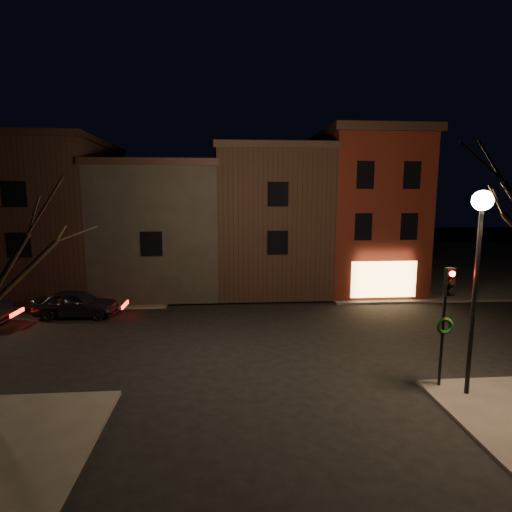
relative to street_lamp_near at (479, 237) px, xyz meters
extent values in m
plane|color=black|center=(-6.20, 6.00, -5.18)|extent=(120.00, 120.00, 0.00)
cube|color=#2D2B28|center=(13.80, 26.00, -5.12)|extent=(30.00, 30.00, 0.12)
cube|color=#2D2B28|center=(-26.20, 26.00, -5.12)|extent=(30.00, 30.00, 0.12)
cube|color=#4B150D|center=(1.80, 15.50, -0.06)|extent=(6.00, 8.00, 10.00)
cube|color=black|center=(1.80, 15.50, 5.19)|extent=(6.50, 8.50, 0.50)
cube|color=#FFC072|center=(1.80, 11.45, -3.76)|extent=(4.00, 0.12, 2.20)
cube|color=black|center=(-4.70, 16.50, -0.56)|extent=(7.00, 10.00, 9.00)
cube|color=black|center=(-4.70, 16.50, 4.14)|extent=(7.30, 10.30, 0.40)
cube|color=black|center=(-11.95, 16.50, -1.06)|extent=(7.50, 10.00, 8.00)
cube|color=black|center=(-11.95, 16.50, 3.14)|extent=(7.80, 10.30, 0.40)
cube|color=black|center=(-19.20, 16.50, -0.31)|extent=(7.00, 10.00, 9.50)
cube|color=black|center=(-19.20, 16.50, 4.64)|extent=(7.30, 10.30, 0.40)
cylinder|color=black|center=(0.00, 0.00, -2.06)|extent=(0.14, 0.14, 6.00)
sphere|color=#FFD18C|center=(0.00, 0.00, 1.12)|extent=(0.60, 0.60, 0.60)
cylinder|color=black|center=(-0.60, 0.60, -3.06)|extent=(0.10, 0.10, 4.00)
cube|color=black|center=(-0.60, 0.42, -1.46)|extent=(0.28, 0.22, 0.90)
cylinder|color=#FF0C07|center=(-0.60, 0.30, -1.18)|extent=(0.18, 0.06, 0.18)
cylinder|color=black|center=(-0.60, 0.30, -1.46)|extent=(0.18, 0.06, 0.18)
cylinder|color=black|center=(-0.60, 0.30, -1.74)|extent=(0.18, 0.06, 0.18)
torus|color=#0C380F|center=(-0.60, 0.51, -2.96)|extent=(0.58, 0.14, 0.58)
sphere|color=#990C0C|center=(-0.60, 0.49, -2.74)|extent=(0.12, 0.12, 0.12)
imported|color=black|center=(-15.74, 9.85, -4.45)|extent=(4.33, 1.88, 1.45)
camera|label=1|loc=(-7.72, -11.55, 1.27)|focal=28.00mm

